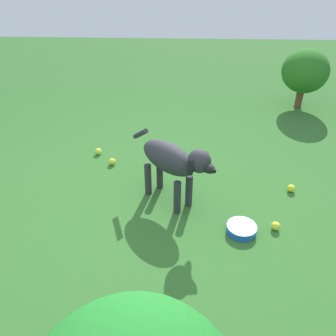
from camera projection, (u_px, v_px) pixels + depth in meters
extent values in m
plane|color=#2D6026|center=(154.00, 213.00, 2.63)|extent=(14.00, 14.00, 0.00)
ellipsoid|color=#2D2D33|center=(168.00, 157.00, 2.57)|extent=(0.52, 0.53, 0.24)
cylinder|color=#2D2D33|center=(189.00, 191.00, 2.64)|extent=(0.06, 0.06, 0.29)
cylinder|color=#2D2D33|center=(177.00, 198.00, 2.56)|extent=(0.06, 0.06, 0.29)
cylinder|color=#2D2D33|center=(160.00, 173.00, 2.85)|extent=(0.06, 0.06, 0.29)
cylinder|color=#2D2D33|center=(148.00, 179.00, 2.78)|extent=(0.06, 0.06, 0.29)
ellipsoid|color=#2D2D33|center=(199.00, 161.00, 2.32)|extent=(0.23, 0.24, 0.17)
ellipsoid|color=black|center=(208.00, 168.00, 2.28)|extent=(0.14, 0.14, 0.07)
sphere|color=black|center=(214.00, 171.00, 2.25)|extent=(0.03, 0.03, 0.03)
ellipsoid|color=black|center=(206.00, 159.00, 2.38)|extent=(0.06, 0.07, 0.13)
ellipsoid|color=black|center=(190.00, 168.00, 2.29)|extent=(0.06, 0.07, 0.13)
cylinder|color=#2D2D33|center=(140.00, 134.00, 2.72)|extent=(0.15, 0.15, 0.14)
sphere|color=#C6DC41|center=(98.00, 151.00, 3.41)|extent=(0.07, 0.07, 0.07)
sphere|color=yellow|center=(291.00, 188.00, 2.86)|extent=(0.07, 0.07, 0.07)
sphere|color=#C8DA34|center=(276.00, 226.00, 2.45)|extent=(0.07, 0.07, 0.07)
sphere|color=#CED234|center=(112.00, 162.00, 3.24)|extent=(0.07, 0.07, 0.07)
cylinder|color=blue|center=(241.00, 229.00, 2.43)|extent=(0.22, 0.22, 0.06)
cylinder|color=brown|center=(299.00, 99.00, 4.48)|extent=(0.09, 0.09, 0.23)
ellipsoid|color=#27691E|center=(305.00, 71.00, 4.28)|extent=(0.65, 0.59, 0.55)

